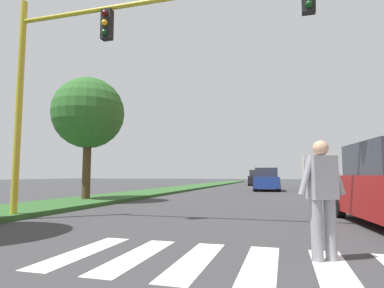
# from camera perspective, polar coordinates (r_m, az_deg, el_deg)

# --- Properties ---
(ground_plane) EXTENTS (140.00, 140.00, 0.00)m
(ground_plane) POSITION_cam_1_polar(r_m,az_deg,el_deg) (26.59, 15.40, -7.88)
(ground_plane) COLOR #38383A
(crosswalk) EXTENTS (5.85, 2.20, 0.01)m
(crosswalk) POSITION_cam_1_polar(r_m,az_deg,el_deg) (4.65, 11.99, -20.22)
(crosswalk) COLOR silver
(crosswalk) RESTS_ON ground_plane
(median_strip) EXTENTS (2.99, 64.00, 0.15)m
(median_strip) POSITION_cam_1_polar(r_m,az_deg,el_deg) (25.93, -2.61, -7.97)
(median_strip) COLOR #2D5B28
(median_strip) RESTS_ON ground_plane
(tree_mid) EXTENTS (3.20, 3.20, 5.44)m
(tree_mid) POSITION_cam_1_polar(r_m,az_deg,el_deg) (15.33, -17.89, 5.18)
(tree_mid) COLOR #4C3823
(tree_mid) RESTS_ON median_strip
(traffic_light_gantry) EXTENTS (9.10, 0.30, 6.00)m
(traffic_light_gantry) POSITION_cam_1_polar(r_m,az_deg,el_deg) (8.95, -15.06, 15.47)
(traffic_light_gantry) COLOR gold
(traffic_light_gantry) RESTS_ON median_strip
(pedestrian_performer) EXTENTS (0.70, 0.44, 1.69)m
(pedestrian_performer) POSITION_cam_1_polar(r_m,az_deg,el_deg) (4.98, 22.07, -8.11)
(pedestrian_performer) COLOR gray
(pedestrian_performer) RESTS_ON ground_plane
(sedan_midblock) EXTENTS (2.20, 4.67, 1.73)m
(sedan_midblock) POSITION_cam_1_polar(r_m,az_deg,el_deg) (25.49, 12.98, -6.25)
(sedan_midblock) COLOR navy
(sedan_midblock) RESTS_ON ground_plane
(sedan_distant) EXTENTS (1.83, 4.29, 1.76)m
(sedan_distant) POSITION_cam_1_polar(r_m,az_deg,el_deg) (37.60, 11.45, -5.98)
(sedan_distant) COLOR black
(sedan_distant) RESTS_ON ground_plane
(truck_box_delivery) EXTENTS (2.40, 6.20, 3.10)m
(truck_box_delivery) POSITION_cam_1_polar(r_m,az_deg,el_deg) (31.96, 21.22, -4.34)
(truck_box_delivery) COLOR black
(truck_box_delivery) RESTS_ON ground_plane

